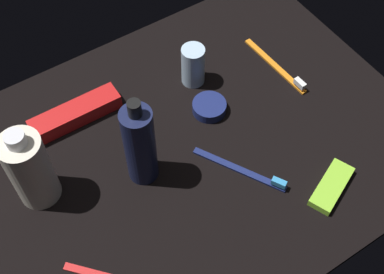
{
  "coord_description": "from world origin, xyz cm",
  "views": [
    {
      "loc": [
        28.99,
        44.54,
        80.3
      ],
      "look_at": [
        0.0,
        0.0,
        3.0
      ],
      "focal_mm": 48.69,
      "sensor_mm": 36.0,
      "label": 1
    }
  ],
  "objects_px": {
    "toothpaste_box_red": "(76,114)",
    "toothbrush_navy": "(245,171)",
    "bodywash_bottle": "(30,169)",
    "toothbrush_orange": "(279,68)",
    "deodorant_stick": "(193,65)",
    "cream_tin_left": "(209,107)",
    "snack_bar_lime": "(331,186)",
    "lotion_bottle": "(140,146)"
  },
  "relations": [
    {
      "from": "cream_tin_left",
      "to": "snack_bar_lime",
      "type": "bearing_deg",
      "value": 107.53
    },
    {
      "from": "toothpaste_box_red",
      "to": "snack_bar_lime",
      "type": "relative_size",
      "value": 1.69
    },
    {
      "from": "toothbrush_navy",
      "to": "cream_tin_left",
      "type": "xyz_separation_m",
      "value": [
        -0.03,
        -0.15,
        0.0
      ]
    },
    {
      "from": "toothbrush_orange",
      "to": "cream_tin_left",
      "type": "relative_size",
      "value": 2.74
    },
    {
      "from": "deodorant_stick",
      "to": "cream_tin_left",
      "type": "bearing_deg",
      "value": 78.9
    },
    {
      "from": "snack_bar_lime",
      "to": "lotion_bottle",
      "type": "bearing_deg",
      "value": -61.41
    },
    {
      "from": "lotion_bottle",
      "to": "toothbrush_navy",
      "type": "xyz_separation_m",
      "value": [
        -0.15,
        0.1,
        -0.08
      ]
    },
    {
      "from": "toothbrush_navy",
      "to": "toothbrush_orange",
      "type": "xyz_separation_m",
      "value": [
        -0.2,
        -0.16,
        0.0
      ]
    },
    {
      "from": "toothpaste_box_red",
      "to": "snack_bar_lime",
      "type": "xyz_separation_m",
      "value": [
        -0.31,
        0.38,
        -0.01
      ]
    },
    {
      "from": "toothpaste_box_red",
      "to": "snack_bar_lime",
      "type": "distance_m",
      "value": 0.49
    },
    {
      "from": "lotion_bottle",
      "to": "cream_tin_left",
      "type": "xyz_separation_m",
      "value": [
        -0.18,
        -0.05,
        -0.08
      ]
    },
    {
      "from": "cream_tin_left",
      "to": "bodywash_bottle",
      "type": "bearing_deg",
      "value": -1.8
    },
    {
      "from": "lotion_bottle",
      "to": "snack_bar_lime",
      "type": "distance_m",
      "value": 0.34
    },
    {
      "from": "cream_tin_left",
      "to": "toothbrush_orange",
      "type": "bearing_deg",
      "value": -176.99
    },
    {
      "from": "bodywash_bottle",
      "to": "deodorant_stick",
      "type": "distance_m",
      "value": 0.37
    },
    {
      "from": "bodywash_bottle",
      "to": "toothbrush_orange",
      "type": "relative_size",
      "value": 0.97
    },
    {
      "from": "toothbrush_orange",
      "to": "snack_bar_lime",
      "type": "relative_size",
      "value": 1.73
    },
    {
      "from": "toothpaste_box_red",
      "to": "snack_bar_lime",
      "type": "height_order",
      "value": "toothpaste_box_red"
    },
    {
      "from": "lotion_bottle",
      "to": "snack_bar_lime",
      "type": "height_order",
      "value": "lotion_bottle"
    },
    {
      "from": "toothbrush_navy",
      "to": "snack_bar_lime",
      "type": "height_order",
      "value": "toothbrush_navy"
    },
    {
      "from": "toothbrush_orange",
      "to": "cream_tin_left",
      "type": "height_order",
      "value": "same"
    },
    {
      "from": "lotion_bottle",
      "to": "toothpaste_box_red",
      "type": "relative_size",
      "value": 1.14
    },
    {
      "from": "deodorant_stick",
      "to": "toothbrush_navy",
      "type": "height_order",
      "value": "deodorant_stick"
    },
    {
      "from": "toothbrush_navy",
      "to": "toothpaste_box_red",
      "type": "bearing_deg",
      "value": -53.85
    },
    {
      "from": "bodywash_bottle",
      "to": "toothpaste_box_red",
      "type": "xyz_separation_m",
      "value": [
        -0.12,
        -0.11,
        -0.06
      ]
    },
    {
      "from": "bodywash_bottle",
      "to": "toothbrush_orange",
      "type": "height_order",
      "value": "bodywash_bottle"
    },
    {
      "from": "bodywash_bottle",
      "to": "toothbrush_navy",
      "type": "relative_size",
      "value": 1.07
    },
    {
      "from": "snack_bar_lime",
      "to": "toothbrush_navy",
      "type": "bearing_deg",
      "value": -68.31
    },
    {
      "from": "snack_bar_lime",
      "to": "bodywash_bottle",
      "type": "bearing_deg",
      "value": -55.18
    },
    {
      "from": "toothbrush_orange",
      "to": "cream_tin_left",
      "type": "xyz_separation_m",
      "value": [
        0.18,
        0.01,
        0.0
      ]
    },
    {
      "from": "bodywash_bottle",
      "to": "toothpaste_box_red",
      "type": "height_order",
      "value": "bodywash_bottle"
    },
    {
      "from": "lotion_bottle",
      "to": "toothbrush_navy",
      "type": "distance_m",
      "value": 0.2
    },
    {
      "from": "toothpaste_box_red",
      "to": "toothbrush_navy",
      "type": "bearing_deg",
      "value": 126.66
    },
    {
      "from": "deodorant_stick",
      "to": "toothpaste_box_red",
      "type": "distance_m",
      "value": 0.25
    },
    {
      "from": "snack_bar_lime",
      "to": "cream_tin_left",
      "type": "relative_size",
      "value": 1.58
    },
    {
      "from": "toothpaste_box_red",
      "to": "cream_tin_left",
      "type": "relative_size",
      "value": 2.68
    },
    {
      "from": "bodywash_bottle",
      "to": "toothbrush_navy",
      "type": "distance_m",
      "value": 0.37
    },
    {
      "from": "lotion_bottle",
      "to": "toothbrush_orange",
      "type": "distance_m",
      "value": 0.37
    },
    {
      "from": "lotion_bottle",
      "to": "toothbrush_orange",
      "type": "bearing_deg",
      "value": -169.85
    },
    {
      "from": "toothbrush_navy",
      "to": "toothbrush_orange",
      "type": "relative_size",
      "value": 0.9
    },
    {
      "from": "bodywash_bottle",
      "to": "toothbrush_orange",
      "type": "distance_m",
      "value": 0.53
    },
    {
      "from": "lotion_bottle",
      "to": "toothbrush_navy",
      "type": "relative_size",
      "value": 1.23
    }
  ]
}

